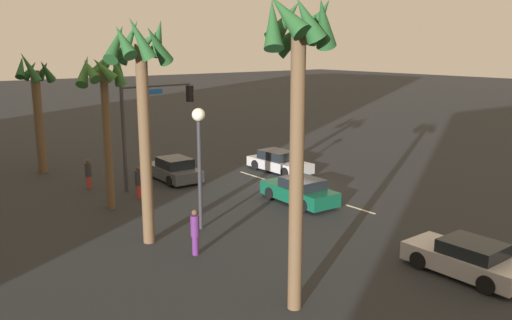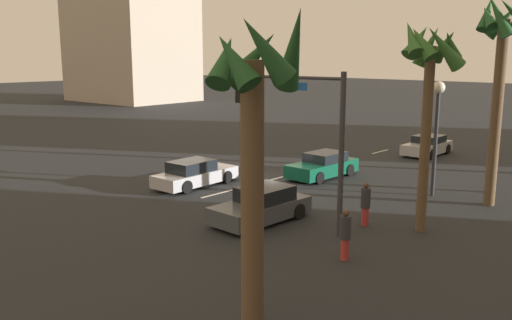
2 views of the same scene
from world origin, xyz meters
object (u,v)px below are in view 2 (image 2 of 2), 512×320
at_px(pedestrian_1, 491,173).
at_px(car_2, 195,174).
at_px(car_1, 262,206).
at_px(pedestrian_0, 345,234).
at_px(streetlamp, 437,115).
at_px(car_0, 323,166).
at_px(traffic_signal, 302,123).
at_px(palm_tree_2, 503,49).
at_px(car_3, 427,146).
at_px(palm_tree_0, 255,121).
at_px(pedestrian_2, 365,203).
at_px(palm_tree_3, 430,67).

bearing_deg(pedestrian_1, car_2, -52.89).
distance_m(car_1, pedestrian_0, 4.86).
bearing_deg(streetlamp, car_2, -57.29).
distance_m(car_0, traffic_signal, 9.48).
relative_size(car_0, palm_tree_2, 0.49).
height_order(car_1, pedestrian_0, pedestrian_0).
xyz_separation_m(car_3, palm_tree_2, (9.68, 7.39, 6.10)).
bearing_deg(pedestrian_0, streetlamp, -171.59).
bearing_deg(pedestrian_0, palm_tree_0, 10.38).
height_order(pedestrian_2, palm_tree_3, palm_tree_3).
bearing_deg(palm_tree_2, pedestrian_2, -22.56).
xyz_separation_m(car_2, traffic_signal, (1.74, 8.00, 3.41)).
bearing_deg(streetlamp, palm_tree_3, 20.15).
xyz_separation_m(pedestrian_2, palm_tree_2, (-6.13, 2.55, 5.81)).
bearing_deg(car_3, pedestrian_1, 41.86).
distance_m(car_0, car_2, 6.95).
bearing_deg(streetlamp, pedestrian_2, 0.43).
relative_size(car_3, palm_tree_2, 0.46).
distance_m(car_2, palm_tree_2, 15.04).
bearing_deg(traffic_signal, car_1, -76.57).
distance_m(pedestrian_2, palm_tree_3, 5.55).
relative_size(car_3, traffic_signal, 0.70).
height_order(traffic_signal, palm_tree_2, palm_tree_2).
bearing_deg(palm_tree_2, traffic_signal, -27.91).
bearing_deg(streetlamp, palm_tree_0, 9.12).
relative_size(car_2, palm_tree_2, 0.51).
xyz_separation_m(traffic_signal, pedestrian_2, (-1.87, 1.69, -3.13)).
xyz_separation_m(car_1, pedestrian_0, (1.25, 4.68, 0.24)).
distance_m(car_2, car_3, 16.66).
relative_size(car_1, pedestrian_0, 2.54).
distance_m(car_3, pedestrian_1, 9.83).
height_order(car_3, pedestrian_1, pedestrian_1).
xyz_separation_m(traffic_signal, pedestrian_1, (-10.37, 3.40, -3.06)).
xyz_separation_m(car_0, palm_tree_0, (14.66, 8.44, 4.42)).
xyz_separation_m(car_3, pedestrian_0, (19.32, 6.22, 0.27)).
distance_m(pedestrian_0, pedestrian_1, 12.02).
xyz_separation_m(streetlamp, palm_tree_2, (-0.06, 2.59, 2.91)).
height_order(traffic_signal, palm_tree_0, palm_tree_0).
relative_size(pedestrian_1, pedestrian_2, 1.06).
relative_size(car_3, palm_tree_0, 0.55).
distance_m(traffic_signal, palm_tree_0, 8.13).
distance_m(streetlamp, pedestrian_1, 4.12).
height_order(car_1, traffic_signal, traffic_signal).
relative_size(car_0, pedestrian_2, 2.58).
bearing_deg(car_3, streetlamp, 26.22).
height_order(car_3, palm_tree_2, palm_tree_2).
distance_m(pedestrian_2, palm_tree_2, 8.82).
bearing_deg(palm_tree_3, car_2, -85.49).
distance_m(car_3, palm_tree_0, 26.08).
bearing_deg(palm_tree_0, streetlamp, -170.88).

